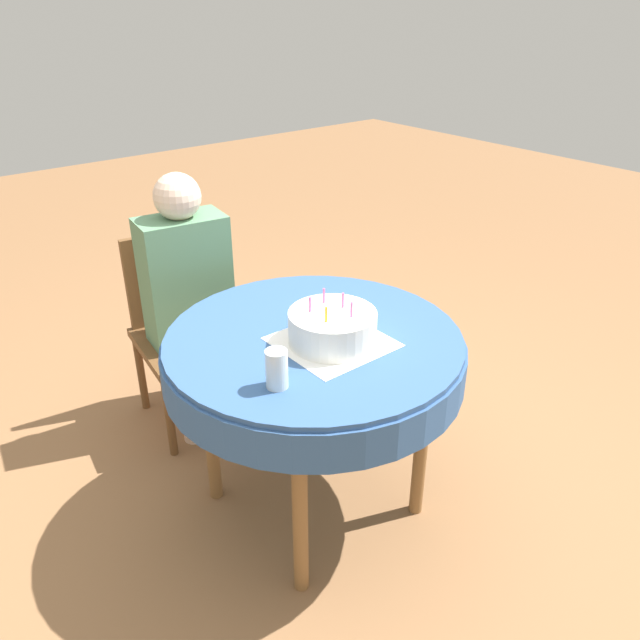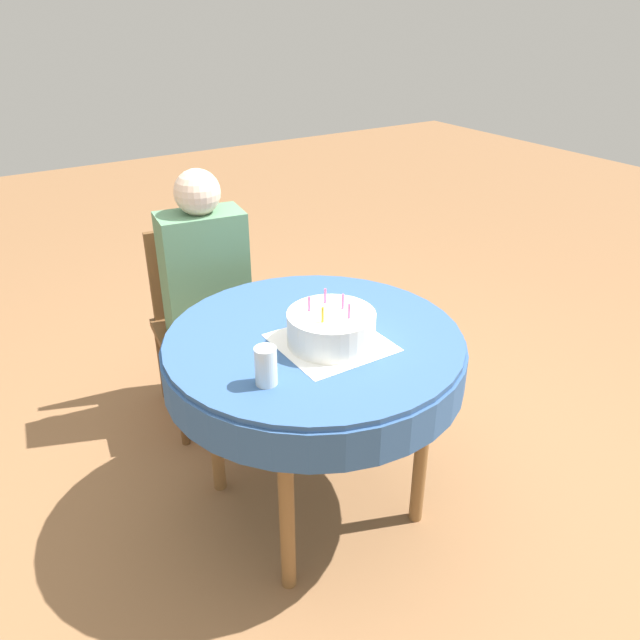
{
  "view_description": "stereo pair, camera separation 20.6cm",
  "coord_description": "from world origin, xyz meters",
  "px_view_note": "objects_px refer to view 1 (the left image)",
  "views": [
    {
      "loc": [
        -1.14,
        -1.44,
        1.77
      ],
      "look_at": [
        0.01,
        -0.02,
        0.81
      ],
      "focal_mm": 35.0,
      "sensor_mm": 36.0,
      "label": 1
    },
    {
      "loc": [
        -0.97,
        -1.56,
        1.77
      ],
      "look_at": [
        0.01,
        -0.02,
        0.81
      ],
      "focal_mm": 35.0,
      "sensor_mm": 36.0,
      "label": 2
    }
  ],
  "objects_px": {
    "chair": "(186,323)",
    "drinking_glass": "(277,369)",
    "person": "(188,285)",
    "birthday_cake": "(332,327)"
  },
  "relations": [
    {
      "from": "drinking_glass",
      "to": "person",
      "type": "bearing_deg",
      "value": 77.48
    },
    {
      "from": "person",
      "to": "birthday_cake",
      "type": "relative_size",
      "value": 3.98
    },
    {
      "from": "chair",
      "to": "birthday_cake",
      "type": "relative_size",
      "value": 2.92
    },
    {
      "from": "birthday_cake",
      "to": "drinking_glass",
      "type": "bearing_deg",
      "value": -161.54
    },
    {
      "from": "chair",
      "to": "drinking_glass",
      "type": "xyz_separation_m",
      "value": [
        -0.22,
        -1.03,
        0.35
      ]
    },
    {
      "from": "chair",
      "to": "person",
      "type": "distance_m",
      "value": 0.24
    },
    {
      "from": "chair",
      "to": "drinking_glass",
      "type": "distance_m",
      "value": 1.11
    },
    {
      "from": "birthday_cake",
      "to": "drinking_glass",
      "type": "distance_m",
      "value": 0.31
    },
    {
      "from": "birthday_cake",
      "to": "drinking_glass",
      "type": "xyz_separation_m",
      "value": [
        -0.29,
        -0.1,
        0.0
      ]
    },
    {
      "from": "chair",
      "to": "drinking_glass",
      "type": "height_order",
      "value": "drinking_glass"
    }
  ]
}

